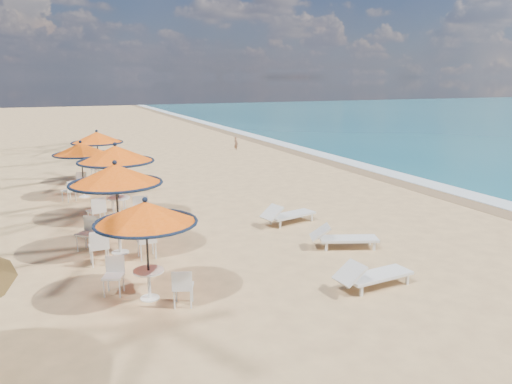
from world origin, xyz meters
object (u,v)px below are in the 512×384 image
at_px(station_2, 116,163).
at_px(station_3, 80,154).
at_px(lounger_near, 371,275).
at_px(lounger_far, 287,214).
at_px(station_1, 115,186).
at_px(lounger_mid, 342,237).
at_px(station_4, 99,143).
at_px(station_0, 146,222).

xyz_separation_m(station_2, station_3, (-0.88, 4.01, -0.18)).
height_order(lounger_near, lounger_far, lounger_far).
relative_size(station_1, lounger_far, 1.27).
bearing_deg(station_2, lounger_far, -28.36).
height_order(lounger_mid, lounger_far, lounger_far).
height_order(station_3, lounger_far, station_3).
bearing_deg(lounger_near, station_4, 101.08).
height_order(station_2, station_4, station_2).
bearing_deg(station_3, station_4, 71.05).
height_order(station_0, station_1, station_1).
xyz_separation_m(station_1, lounger_mid, (5.97, -2.02, -1.60)).
bearing_deg(station_0, lounger_near, -16.45).
height_order(station_2, lounger_near, station_2).
bearing_deg(lounger_far, station_2, 138.02).
xyz_separation_m(station_1, lounger_near, (5.07, -4.69, -1.60)).
relative_size(station_2, station_3, 1.15).
relative_size(station_2, lounger_near, 1.33).
height_order(station_4, lounger_mid, station_4).
xyz_separation_m(station_2, station_4, (0.15, 6.99, -0.17)).
distance_m(station_0, lounger_mid, 6.07).
xyz_separation_m(station_0, station_2, (0.31, 6.77, 0.19)).
relative_size(station_2, lounger_far, 1.29).
height_order(station_1, station_3, station_1).
xyz_separation_m(station_4, lounger_far, (4.94, -9.73, -1.46)).
bearing_deg(station_0, station_3, 93.02).
bearing_deg(lounger_near, lounger_far, 79.33).
bearing_deg(lounger_mid, station_2, 155.54).
bearing_deg(lounger_far, station_4, 103.30).
distance_m(station_3, station_4, 3.15).
bearing_deg(station_2, station_1, -98.33).
height_order(station_4, lounger_far, station_4).
relative_size(station_2, lounger_mid, 1.32).
relative_size(station_3, lounger_far, 1.12).
relative_size(station_3, lounger_near, 1.16).
bearing_deg(lounger_near, lounger_mid, 66.26).
bearing_deg(station_3, station_2, -77.67).
xyz_separation_m(station_0, lounger_near, (4.86, -1.44, -1.44)).
height_order(station_3, lounger_near, station_3).
distance_m(station_0, station_3, 10.79).
xyz_separation_m(lounger_mid, lounger_far, (-0.37, 2.79, 0.01)).
bearing_deg(lounger_near, station_3, 108.87).
relative_size(station_0, station_3, 1.00).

